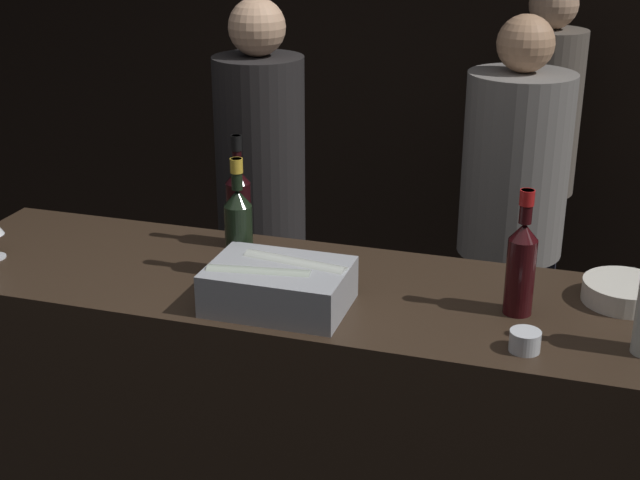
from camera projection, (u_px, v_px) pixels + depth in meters
The scene contains 11 objects.
wall_back_chalkboard at pixel (465, 33), 4.49m from camera, with size 6.40×0.06×2.80m.
bar_counter at pixel (317, 457), 2.59m from camera, with size 2.23×0.61×1.10m.
ice_bin_with_bottles at pixel (279, 284), 2.25m from camera, with size 0.35×0.25×0.12m.
bowl_white at pixel (624, 291), 2.28m from camera, with size 0.21×0.21×0.06m.
candle_votive at pixel (525, 341), 2.04m from camera, with size 0.07×0.07×0.05m.
red_wine_bottle_tall at pixel (521, 263), 2.18m from camera, with size 0.07×0.07×0.32m.
champagne_bottle at pixel (239, 228), 2.41m from camera, with size 0.08×0.08×0.33m.
red_wine_bottle_black_foil at pixel (239, 203), 2.60m from camera, with size 0.07×0.07×0.34m.
person_in_hoodie at pixel (261, 199), 3.44m from camera, with size 0.34×0.34×1.72m.
person_blond_tee at pixel (511, 212), 3.44m from camera, with size 0.40×0.40×1.67m.
person_grey_polo at pixel (540, 152), 4.01m from camera, with size 0.32×0.32×1.73m.
Camera 1 is at (0.65, -1.77, 2.09)m, focal length 50.00 mm.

